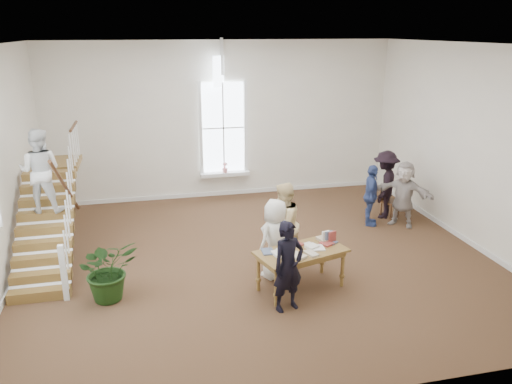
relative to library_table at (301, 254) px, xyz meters
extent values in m
plane|color=#432D1A|center=(-0.50, 1.50, -0.72)|extent=(10.00, 10.00, 0.00)
plane|color=white|center=(-0.50, 6.00, 1.53)|extent=(10.00, 0.00, 10.00)
plane|color=white|center=(-0.50, -3.00, 1.53)|extent=(10.00, 0.00, 10.00)
plane|color=white|center=(4.50, 1.50, 1.53)|extent=(0.00, 9.00, 9.00)
plane|color=white|center=(-0.50, 1.50, 3.78)|extent=(10.00, 10.00, 0.00)
cube|color=white|center=(-0.50, 5.82, -0.02)|extent=(1.45, 0.28, 0.10)
plane|color=white|center=(-0.50, 5.94, 1.33)|extent=(2.60, 0.00, 2.60)
plane|color=white|center=(-0.50, 5.94, 2.93)|extent=(0.60, 0.60, 0.85)
cube|color=white|center=(-0.50, 5.97, -0.66)|extent=(10.00, 0.04, 0.12)
imported|color=pink|center=(-0.50, 5.79, 0.18)|extent=(0.17, 0.17, 0.30)
cube|color=brown|center=(-4.85, 0.70, -0.62)|extent=(1.10, 0.30, 0.20)
cube|color=brown|center=(-4.85, 1.00, -0.42)|extent=(1.10, 0.30, 0.20)
cube|color=brown|center=(-4.85, 1.30, -0.22)|extent=(1.10, 0.30, 0.20)
cube|color=brown|center=(-4.85, 1.60, -0.02)|extent=(1.10, 0.30, 0.20)
cube|color=brown|center=(-4.85, 1.90, 0.18)|extent=(1.10, 0.30, 0.20)
cube|color=brown|center=(-4.85, 2.20, 0.38)|extent=(1.10, 0.30, 0.20)
cube|color=brown|center=(-4.85, 2.50, 0.58)|extent=(1.10, 0.30, 0.20)
cube|color=brown|center=(-4.85, 2.80, 0.78)|extent=(1.10, 0.30, 0.20)
cube|color=brown|center=(-4.85, 3.10, 0.98)|extent=(1.10, 0.30, 0.20)
cube|color=brown|center=(-4.85, 4.00, 1.02)|extent=(1.10, 1.20, 0.12)
cube|color=white|center=(-4.36, 0.55, -0.17)|extent=(0.10, 0.10, 1.10)
cylinder|color=#39200F|center=(-4.35, 1.90, 1.03)|extent=(0.07, 2.74, 1.86)
imported|color=silver|center=(-4.85, 2.20, 1.35)|extent=(0.94, 0.79, 1.72)
cube|color=brown|center=(0.00, 0.00, 0.06)|extent=(1.87, 1.29, 0.05)
cube|color=brown|center=(0.00, 0.00, -0.02)|extent=(1.72, 1.15, 0.10)
cylinder|color=brown|center=(-0.63, -0.53, -0.35)|extent=(0.07, 0.07, 0.75)
cylinder|color=brown|center=(0.81, -0.11, -0.35)|extent=(0.07, 0.07, 0.75)
cylinder|color=brown|center=(-0.82, 0.10, -0.35)|extent=(0.07, 0.07, 0.75)
cylinder|color=brown|center=(0.63, 0.52, -0.35)|extent=(0.07, 0.07, 0.75)
cube|color=silver|center=(0.23, 0.07, 0.11)|extent=(0.29, 0.28, 0.05)
cube|color=beige|center=(-0.18, -0.18, 0.10)|extent=(0.32, 0.34, 0.03)
cube|color=tan|center=(0.58, 0.34, 0.11)|extent=(0.30, 0.33, 0.06)
cube|color=silver|center=(0.23, 0.16, 0.09)|extent=(0.26, 0.32, 0.02)
cube|color=#4C5972|center=(0.65, 0.24, 0.09)|extent=(0.33, 0.35, 0.02)
cube|color=maroon|center=(-0.02, 0.26, 0.10)|extent=(0.29, 0.27, 0.03)
cube|color=white|center=(-0.46, -0.10, 0.11)|extent=(0.30, 0.35, 0.05)
cube|color=#BFB299|center=(-0.16, -0.27, 0.11)|extent=(0.34, 0.36, 0.05)
cube|color=silver|center=(-0.34, 0.07, 0.09)|extent=(0.24, 0.28, 0.02)
cube|color=beige|center=(-0.33, -0.13, 0.10)|extent=(0.24, 0.25, 0.03)
cube|color=tan|center=(-0.15, 0.23, 0.10)|extent=(0.19, 0.28, 0.03)
cube|color=silver|center=(-0.43, -0.06, 0.10)|extent=(0.27, 0.30, 0.03)
cube|color=#4C5972|center=(-0.64, 0.07, 0.09)|extent=(0.23, 0.31, 0.02)
cube|color=maroon|center=(0.56, 0.15, 0.10)|extent=(0.29, 0.30, 0.04)
cube|color=white|center=(0.34, 0.02, 0.09)|extent=(0.26, 0.31, 0.02)
cube|color=#BFB299|center=(0.13, -0.20, 0.10)|extent=(0.24, 0.33, 0.04)
imported|color=black|center=(-0.45, -0.65, 0.12)|extent=(0.70, 0.57, 1.67)
imported|color=silver|center=(-0.35, 0.60, 0.10)|extent=(0.95, 0.85, 1.64)
imported|color=beige|center=(-0.05, 1.10, 0.18)|extent=(1.10, 1.10, 1.80)
imported|color=#384B87|center=(2.72, 2.75, 0.07)|extent=(0.72, 1.00, 1.58)
imported|color=black|center=(3.32, 3.20, 0.18)|extent=(1.22, 1.33, 1.80)
imported|color=#B6ABA4|center=(3.50, 2.55, 0.12)|extent=(1.46, 1.43, 1.67)
imported|color=#173410|center=(-3.57, 0.42, -0.12)|extent=(1.32, 1.23, 1.19)
cube|color=#39200F|center=(3.50, 3.16, -0.29)|extent=(0.52, 0.52, 0.05)
cube|color=#39200F|center=(3.43, 3.33, -0.04)|extent=(0.37, 0.20, 0.47)
cylinder|color=#39200F|center=(3.42, 2.95, -0.51)|extent=(0.04, 0.04, 0.41)
cylinder|color=#39200F|center=(3.71, 3.09, -0.51)|extent=(0.04, 0.04, 0.41)
cylinder|color=#39200F|center=(3.29, 3.24, -0.51)|extent=(0.04, 0.04, 0.41)
cylinder|color=#39200F|center=(3.58, 3.37, -0.51)|extent=(0.04, 0.04, 0.41)
camera|label=1|loc=(-2.76, -8.20, 4.07)|focal=35.00mm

